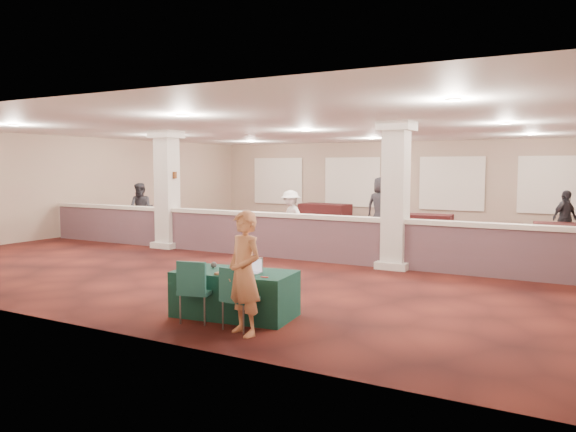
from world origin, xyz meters
The scene contains 32 objects.
ground centered at (0.00, 0.00, 0.00)m, with size 16.00×16.00×0.00m, color #4D1913.
wall_back centered at (0.00, 8.00, 1.60)m, with size 16.00×0.04×3.20m, color gray.
wall_front centered at (0.00, -8.00, 1.60)m, with size 16.00×0.04×3.20m, color gray.
wall_left centered at (-8.00, 0.00, 1.60)m, with size 0.04×16.00×3.20m, color gray.
ceiling centered at (0.00, 0.00, 3.20)m, with size 16.00×16.00×0.02m, color silver.
partition_wall centered at (0.00, -1.50, 0.57)m, with size 15.60×0.28×1.10m.
column_left centered at (-3.50, -1.50, 1.64)m, with size 0.72×0.72×3.20m.
column_right centered at (3.00, -1.50, 1.64)m, with size 0.72×0.72×3.20m.
sconce_left centered at (-3.78, -1.50, 2.00)m, with size 0.12×0.12×0.18m.
sconce_right centered at (-3.22, -1.50, 2.00)m, with size 0.12×0.12×0.18m.
near_table centered at (2.21, -6.50, 0.34)m, with size 1.77×0.88×0.68m, color #0D3227.
conf_chair_main centered at (2.65, -7.08, 0.51)m, with size 0.47×0.47×0.87m.
conf_chair_side centered at (1.93, -7.08, 0.54)m, with size 0.55×0.55×0.91m.
woman centered at (2.85, -7.20, 0.83)m, with size 0.60×0.40×1.65m, color tan.
far_table_front_left centered at (-2.87, 0.30, 0.35)m, with size 1.72×0.86×0.70m, color black.
far_table_front_center centered at (-0.36, 0.30, 0.41)m, with size 2.01×1.00×0.81m, color black.
far_table_front_right centered at (4.34, 3.00, 0.32)m, with size 1.60×0.80×0.65m, color black.
far_table_back_left centered at (-2.50, 6.45, 0.39)m, with size 1.92×0.96×0.78m, color black.
far_table_back_center centered at (2.00, 4.26, 0.36)m, with size 1.78×0.89×0.72m, color black.
far_table_back_right centered at (6.19, 3.41, 0.35)m, with size 1.74×0.87×0.71m, color black.
attendee_a centered at (-6.17, 0.26, 0.85)m, with size 0.82×0.45×1.70m, color black.
attendee_b centered at (-0.87, 0.75, 0.77)m, with size 0.99×0.45×1.55m, color silver.
attendee_c centered at (6.05, 4.03, 0.79)m, with size 0.93×0.44×1.58m, color black.
attendee_d centered at (0.86, 3.50, 0.96)m, with size 0.94×0.51×1.91m, color black.
laptop_base centered at (2.49, -6.51, 0.69)m, with size 0.31×0.21×0.02m, color silver.
laptop_screen centered at (2.48, -6.40, 0.80)m, with size 0.31×0.01×0.20m, color silver.
screen_glow centered at (2.48, -6.41, 0.78)m, with size 0.28×0.00×0.18m, color #D2DCFC.
knitting centered at (2.28, -6.72, 0.69)m, with size 0.37×0.28×0.03m, color #A8561A.
yarn_cream centered at (1.71, -6.66, 0.73)m, with size 0.10×0.10×0.10m, color beige.
yarn_red centered at (1.55, -6.54, 0.73)m, with size 0.09×0.09×0.09m, color maroon.
yarn_grey centered at (1.78, -6.44, 0.73)m, with size 0.10×0.10×0.10m, color #535358.
scissors centered at (2.84, -6.68, 0.69)m, with size 0.11×0.03×0.01m, color red.
Camera 1 is at (6.93, -13.29, 2.23)m, focal length 35.00 mm.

